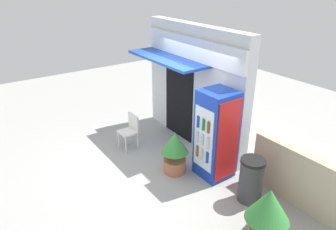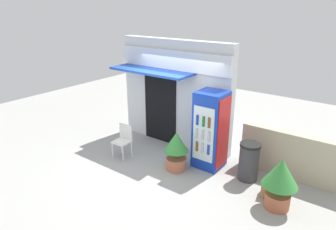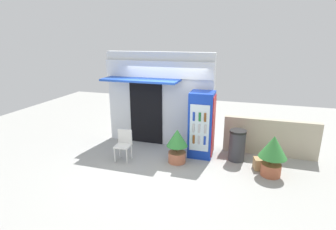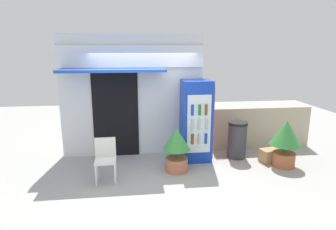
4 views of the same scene
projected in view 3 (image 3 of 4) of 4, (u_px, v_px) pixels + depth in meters
The scene contains 9 objects.
ground at pixel (153, 162), 7.33m from camera, with size 16.00×16.00×0.00m, color #A3A39E.
storefront_building at pixel (159, 97), 8.27m from camera, with size 3.42×1.07×2.93m.
drink_cooler at pixel (202, 125), 7.48m from camera, with size 0.69×0.72×1.90m.
plastic_chair at pixel (124, 143), 7.34m from camera, with size 0.43×0.41×0.87m.
potted_plant_near_shop at pixel (177, 144), 7.17m from camera, with size 0.58×0.58×0.96m.
potted_plant_curbside at pixel (273, 152), 6.43m from camera, with size 0.69×0.69×1.06m.
trash_bin at pixel (237, 145), 7.32m from camera, with size 0.46×0.46×0.89m.
stone_boundary_wall at pixel (270, 137), 7.64m from camera, with size 2.63×0.22×1.09m, color #B7AD93.
cardboard_box at pixel (262, 164), 6.89m from camera, with size 0.42×0.29×0.30m, color tan.
Camera 3 is at (2.34, -6.24, 3.34)m, focal length 28.02 mm.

